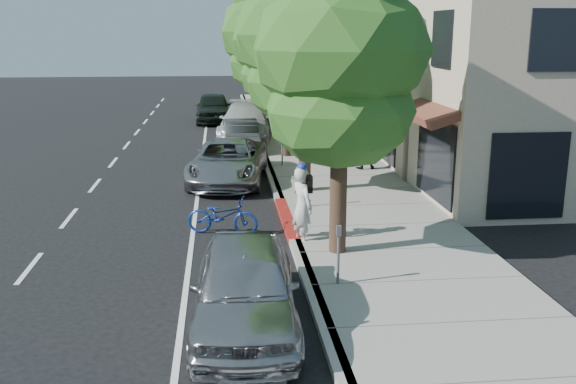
{
  "coord_description": "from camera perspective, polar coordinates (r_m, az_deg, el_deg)",
  "views": [
    {
      "loc": [
        -1.78,
        -16.25,
        5.28
      ],
      "look_at": [
        -0.16,
        -0.9,
        1.35
      ],
      "focal_mm": 40.0,
      "sensor_mm": 36.0,
      "label": 1
    }
  ],
  "objects": [
    {
      "name": "white_pickup",
      "position": [
        31.58,
        -3.79,
        6.22
      ],
      "size": [
        3.03,
        6.21,
        1.74
      ],
      "primitive_type": "imported",
      "rotation": [
        0.0,
        0.0,
        -0.1
      ],
      "color": "silver",
      "rests_on": "ground"
    },
    {
      "name": "curb",
      "position": [
        24.86,
        -1.77,
        2.19
      ],
      "size": [
        0.3,
        56.0,
        0.15
      ],
      "primitive_type": "cube",
      "color": "#9E998E",
      "rests_on": "ground"
    },
    {
      "name": "street_tree_3",
      "position": [
        32.36,
        -1.3,
        13.86
      ],
      "size": [
        5.3,
        5.3,
        8.26
      ],
      "color": "black",
      "rests_on": "ground"
    },
    {
      "name": "sidewalk",
      "position": [
        25.13,
        3.47,
        2.3
      ],
      "size": [
        4.6,
        56.0,
        0.15
      ],
      "primitive_type": "cube",
      "color": "gray",
      "rests_on": "ground"
    },
    {
      "name": "ground",
      "position": [
        17.18,
        0.23,
        -3.62
      ],
      "size": [
        120.0,
        120.0,
        0.0
      ],
      "primitive_type": "plane",
      "color": "black",
      "rests_on": "ground"
    },
    {
      "name": "dark_suv_far",
      "position": [
        38.01,
        -6.66,
        7.49
      ],
      "size": [
        2.06,
        5.0,
        1.7
      ],
      "primitive_type": "imported",
      "rotation": [
        0.0,
        0.0,
        0.01
      ],
      "color": "black",
      "rests_on": "ground"
    },
    {
      "name": "dark_sedan",
      "position": [
        28.55,
        -4.21,
        4.99
      ],
      "size": [
        1.61,
        4.25,
        1.39
      ],
      "primitive_type": "imported",
      "rotation": [
        0.0,
        0.0,
        0.03
      ],
      "color": "#222628",
      "rests_on": "ground"
    },
    {
      "name": "street_tree_2",
      "position": [
        26.39,
        -0.19,
        13.12
      ],
      "size": [
        4.46,
        4.46,
        7.62
      ],
      "color": "black",
      "rests_on": "ground"
    },
    {
      "name": "street_tree_5",
      "position": [
        44.34,
        -2.61,
        13.32
      ],
      "size": [
        4.42,
        4.42,
        7.35
      ],
      "color": "black",
      "rests_on": "ground"
    },
    {
      "name": "silver_suv",
      "position": [
        22.71,
        -5.34,
        2.7
      ],
      "size": [
        3.19,
        5.66,
        1.49
      ],
      "primitive_type": "imported",
      "rotation": [
        0.0,
        0.0,
        -0.14
      ],
      "color": "#9A9A9E",
      "rests_on": "ground"
    },
    {
      "name": "street_tree_1",
      "position": [
        20.43,
        1.57,
        13.47
      ],
      "size": [
        4.49,
        4.49,
        7.95
      ],
      "color": "black",
      "rests_on": "ground"
    },
    {
      "name": "cyclist",
      "position": [
        16.01,
        1.27,
        -1.26
      ],
      "size": [
        0.74,
        0.86,
        1.98
      ],
      "primitive_type": "imported",
      "rotation": [
        0.0,
        0.0,
        2.02
      ],
      "color": "silver",
      "rests_on": "ground"
    },
    {
      "name": "near_car_a",
      "position": [
        11.65,
        -3.85,
        -8.4
      ],
      "size": [
        2.05,
        4.71,
        1.58
      ],
      "primitive_type": "imported",
      "rotation": [
        0.0,
        0.0,
        -0.04
      ],
      "color": "#A0A1A5",
      "rests_on": "ground"
    },
    {
      "name": "storefront_building",
      "position": [
        36.13,
        12.6,
        11.12
      ],
      "size": [
        10.0,
        36.0,
        7.0
      ],
      "primitive_type": "cube",
      "color": "tan",
      "rests_on": "ground"
    },
    {
      "name": "bicycle",
      "position": [
        17.01,
        -5.84,
        -2.11
      ],
      "size": [
        2.02,
        1.16,
        1.0
      ],
      "primitive_type": "imported",
      "rotation": [
        0.0,
        0.0,
        1.3
      ],
      "color": "navy",
      "rests_on": "ground"
    },
    {
      "name": "street_tree_0",
      "position": [
        14.51,
        4.74,
        12.05
      ],
      "size": [
        4.01,
        4.01,
        7.46
      ],
      "color": "black",
      "rests_on": "ground"
    },
    {
      "name": "street_tree_4",
      "position": [
        38.35,
        -2.06,
        13.07
      ],
      "size": [
        4.58,
        4.58,
        7.3
      ],
      "color": "black",
      "rests_on": "ground"
    },
    {
      "name": "pedestrian",
      "position": [
        24.31,
        6.72,
        4.24
      ],
      "size": [
        0.92,
        0.73,
        1.86
      ],
      "primitive_type": "imported",
      "rotation": [
        0.0,
        0.0,
        3.12
      ],
      "color": "black",
      "rests_on": "sidewalk"
    },
    {
      "name": "curb_red_segment",
      "position": [
        18.1,
        -0.12,
        -2.42
      ],
      "size": [
        0.32,
        4.0,
        0.15
      ],
      "primitive_type": "cube",
      "color": "maroon",
      "rests_on": "ground"
    }
  ]
}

